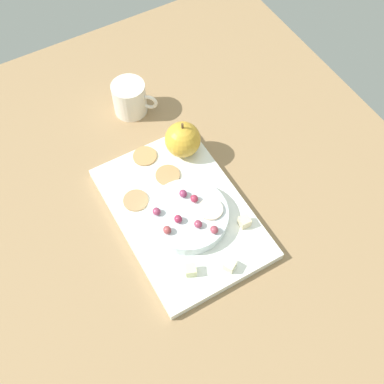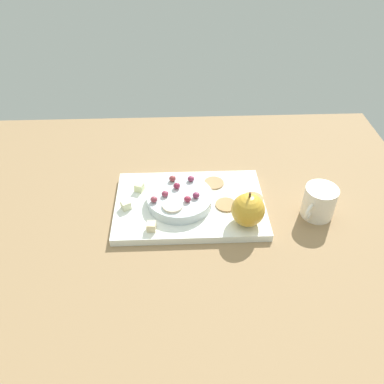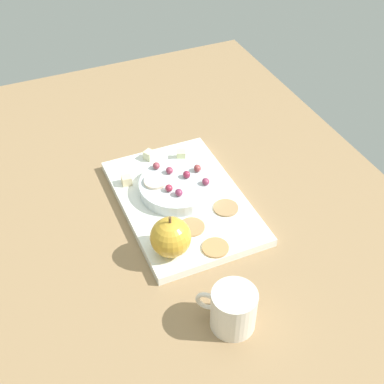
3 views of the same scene
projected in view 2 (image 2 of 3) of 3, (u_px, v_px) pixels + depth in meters
The scene contains 20 objects.
table at pixel (180, 225), 96.62cm from camera, with size 126.29×98.52×4.66cm, color #93744E.
platter at pixel (189, 205), 97.37cm from camera, with size 36.45×24.49×1.89cm, color white.
serving_dish at pixel (178, 199), 95.75cm from camera, with size 16.05×16.05×2.49cm, color silver.
apple_whole at pixel (247, 210), 88.85cm from camera, with size 7.66×7.66×7.66cm, color gold.
apple_stem at pixel (249, 195), 86.02cm from camera, with size 0.50×0.50×1.20cm, color brown.
cheese_cube_0 at pixel (150, 227), 88.77cm from camera, with size 2.03×2.03×2.03cm, color beige.
cheese_cube_1 at pixel (138, 187), 99.54cm from camera, with size 2.03×2.03×2.03cm, color beige.
cheese_cube_2 at pixel (125, 205), 94.31cm from camera, with size 2.03×2.03×2.03cm, color beige.
cracker_0 at pixel (213, 183), 102.16cm from camera, with size 5.15×5.15×0.40cm, color #A98357.
cracker_1 at pixel (252, 199), 97.35cm from camera, with size 5.15×5.15×0.40cm, color tan.
cracker_2 at pixel (225, 205), 95.66cm from camera, with size 5.15×5.15×0.40cm, color #AD8253.
grape_0 at pixel (153, 199), 92.54cm from camera, with size 1.68×1.51×1.46cm, color #923B49.
grape_1 at pixel (190, 179), 98.66cm from camera, with size 1.68×1.51×1.40cm, color #8D3452.
grape_2 at pixel (176, 186), 96.36cm from camera, with size 1.68×1.51×1.56cm, color maroon.
grape_3 at pixel (195, 195), 93.74cm from camera, with size 1.68×1.51×1.45cm, color #883154.
grape_4 at pixel (164, 194), 94.19cm from camera, with size 1.68×1.51×1.40cm, color #8E344C.
grape_5 at pixel (172, 179), 98.59cm from camera, with size 1.68×1.51×1.54cm, color #963D40.
grape_6 at pixel (187, 199), 92.66cm from camera, with size 1.68×1.51×1.44cm, color #9B2941.
apple_slice_0 at pixel (172, 206), 91.54cm from camera, with size 4.82×4.82×0.60cm, color beige.
cup at pixel (317, 201), 93.90cm from camera, with size 8.75×9.39×7.91cm.
Camera 2 is at (0.22, -69.11, 70.39)cm, focal length 36.97 mm.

